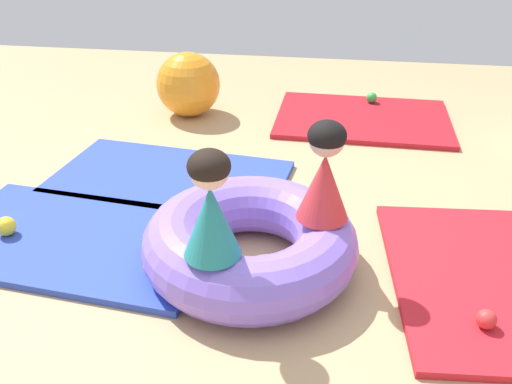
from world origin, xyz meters
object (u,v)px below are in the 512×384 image
(child_in_teal, at_px, (211,206))
(child_in_red, at_px, (325,172))
(play_ball_red, at_px, (486,319))
(play_ball_green, at_px, (372,98))
(play_ball_yellow, at_px, (6,226))
(exercise_ball_large, at_px, (188,84))
(inflatable_cushion, at_px, (250,243))
(play_ball_orange, at_px, (149,267))

(child_in_teal, relative_size, child_in_red, 1.00)
(play_ball_red, bearing_deg, child_in_teal, -179.13)
(play_ball_red, bearing_deg, play_ball_green, 98.22)
(play_ball_yellow, xyz_separation_m, play_ball_red, (2.45, -0.36, -0.01))
(child_in_red, distance_m, play_ball_red, 0.95)
(play_ball_red, xyz_separation_m, exercise_ball_large, (-1.95, 2.39, 0.18))
(inflatable_cushion, relative_size, play_ball_orange, 17.46)
(child_in_red, bearing_deg, exercise_ball_large, 76.61)
(child_in_teal, height_order, play_ball_green, child_in_teal)
(exercise_ball_large, bearing_deg, child_in_red, -59.14)
(play_ball_orange, distance_m, play_ball_red, 1.58)
(exercise_ball_large, bearing_deg, inflatable_cushion, -67.43)
(play_ball_red, bearing_deg, inflatable_cushion, 163.90)
(play_ball_orange, relative_size, play_ball_green, 0.67)
(child_in_red, height_order, play_ball_yellow, child_in_red)
(play_ball_red, bearing_deg, child_in_red, 153.90)
(play_ball_orange, xyz_separation_m, exercise_ball_large, (-0.38, 2.23, 0.20))
(inflatable_cushion, relative_size, exercise_ball_large, 2.03)
(inflatable_cushion, distance_m, play_ball_red, 1.14)
(inflatable_cushion, bearing_deg, child_in_teal, -108.23)
(child_in_red, relative_size, play_ball_green, 5.37)
(play_ball_yellow, relative_size, exercise_ball_large, 0.20)
(child_in_red, bearing_deg, inflatable_cushion, 143.85)
(inflatable_cushion, bearing_deg, exercise_ball_large, 112.57)
(inflatable_cushion, distance_m, play_ball_orange, 0.52)
(child_in_teal, bearing_deg, exercise_ball_large, 153.70)
(child_in_teal, relative_size, play_ball_yellow, 4.63)
(child_in_red, xyz_separation_m, play_ball_red, (0.74, -0.36, -0.47))
(child_in_teal, xyz_separation_m, play_ball_yellow, (-1.25, 0.38, -0.46))
(play_ball_green, bearing_deg, play_ball_yellow, -129.85)
(child_in_teal, bearing_deg, play_ball_yellow, -150.49)
(child_in_teal, bearing_deg, play_ball_red, 47.22)
(child_in_red, distance_m, exercise_ball_large, 2.37)
(inflatable_cushion, distance_m, child_in_red, 0.53)
(play_ball_yellow, bearing_deg, exercise_ball_large, 76.06)
(child_in_teal, xyz_separation_m, exercise_ball_large, (-0.75, 2.40, -0.29))
(inflatable_cushion, distance_m, play_ball_green, 2.59)
(play_ball_yellow, bearing_deg, child_in_red, 0.10)
(inflatable_cushion, distance_m, exercise_ball_large, 2.25)
(exercise_ball_large, bearing_deg, play_ball_green, 15.48)
(child_in_teal, distance_m, play_ball_yellow, 1.39)
(play_ball_yellow, bearing_deg, play_ball_red, -8.38)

